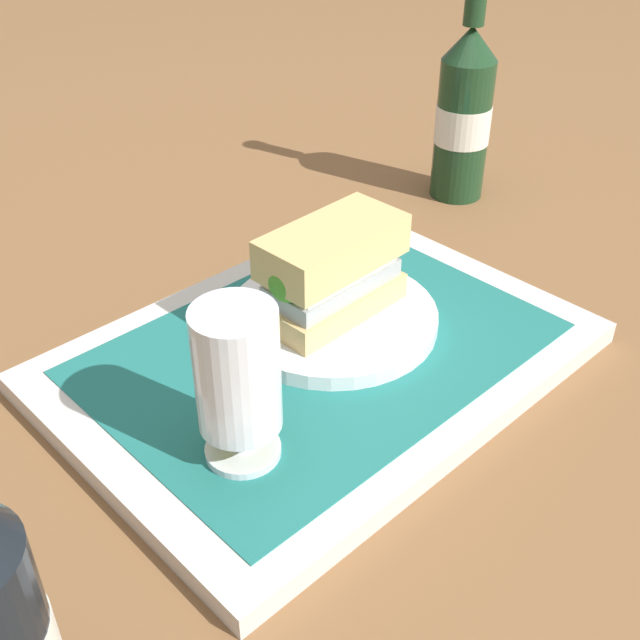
{
  "coord_description": "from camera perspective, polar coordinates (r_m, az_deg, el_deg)",
  "views": [
    {
      "loc": [
        0.38,
        0.39,
        0.43
      ],
      "look_at": [
        0.0,
        0.0,
        0.05
      ],
      "focal_mm": 44.17,
      "sensor_mm": 36.0,
      "label": 1
    }
  ],
  "objects": [
    {
      "name": "ground_plane",
      "position": [
        0.7,
        0.0,
        -3.38
      ],
      "size": [
        3.0,
        3.0,
        0.0
      ],
      "primitive_type": "plane",
      "color": "brown"
    },
    {
      "name": "second_bottle",
      "position": [
        0.97,
        10.38,
        14.58
      ],
      "size": [
        0.07,
        0.07,
        0.27
      ],
      "color": "#19381E",
      "rests_on": "ground_plane"
    },
    {
      "name": "sandwich",
      "position": [
        0.68,
        0.71,
        3.56
      ],
      "size": [
        0.13,
        0.07,
        0.08
      ],
      "rotation": [
        0.0,
        0.0,
        0.03
      ],
      "color": "tan",
      "rests_on": "plate"
    },
    {
      "name": "plate",
      "position": [
        0.71,
        0.87,
        0.19
      ],
      "size": [
        0.19,
        0.19,
        0.01
      ],
      "primitive_type": "cylinder",
      "color": "white",
      "rests_on": "placemat"
    },
    {
      "name": "beer_glass",
      "position": [
        0.54,
        -5.97,
        -4.43
      ],
      "size": [
        0.06,
        0.06,
        0.12
      ],
      "color": "silver",
      "rests_on": "placemat"
    },
    {
      "name": "placemat",
      "position": [
        0.68,
        0.0,
        -2.02
      ],
      "size": [
        0.38,
        0.27,
        0.0
      ],
      "primitive_type": "cube",
      "color": "#1E6B66",
      "rests_on": "tray"
    },
    {
      "name": "tray",
      "position": [
        0.69,
        0.0,
        -2.73
      ],
      "size": [
        0.44,
        0.32,
        0.02
      ],
      "primitive_type": "cube",
      "color": "silver",
      "rests_on": "ground_plane"
    }
  ]
}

